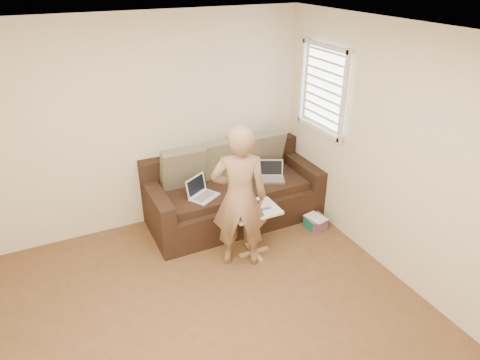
{
  "coord_description": "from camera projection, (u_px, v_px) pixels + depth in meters",
  "views": [
    {
      "loc": [
        -1.13,
        -2.6,
        3.07
      ],
      "look_at": [
        0.8,
        1.4,
        0.78
      ],
      "focal_mm": 31.97,
      "sensor_mm": 36.0,
      "label": 1
    }
  ],
  "objects": [
    {
      "name": "sofa",
      "position": [
        234.0,
        191.0,
        5.5
      ],
      "size": [
        2.2,
        0.95,
        0.85
      ],
      "primitive_type": null,
      "color": "black",
      "rests_on": "ground"
    },
    {
      "name": "drinking_glass",
      "position": [
        241.0,
        203.0,
        4.76
      ],
      "size": [
        0.07,
        0.07,
        0.12
      ],
      "primitive_type": null,
      "color": "silver",
      "rests_on": "side_table"
    },
    {
      "name": "side_table",
      "position": [
        254.0,
        232.0,
        4.9
      ],
      "size": [
        0.54,
        0.38,
        0.6
      ],
      "primitive_type": null,
      "color": "silver",
      "rests_on": "ground"
    },
    {
      "name": "person",
      "position": [
        239.0,
        198.0,
        4.53
      ],
      "size": [
        0.72,
        0.62,
        1.65
      ],
      "primitive_type": "imported",
      "rotation": [
        0.0,
        0.0,
        2.73
      ],
      "color": "#856749",
      "rests_on": "ground"
    },
    {
      "name": "paper_on_table",
      "position": [
        256.0,
        204.0,
        4.85
      ],
      "size": [
        0.25,
        0.33,
        0.0
      ],
      "primitive_type": null,
      "rotation": [
        0.0,
        0.0,
        -0.14
      ],
      "color": "white",
      "rests_on": "side_table"
    },
    {
      "name": "floor",
      "position": [
        228.0,
        335.0,
        3.92
      ],
      "size": [
        4.5,
        4.5,
        0.0
      ],
      "primitive_type": "plane",
      "color": "brown",
      "rests_on": "ground"
    },
    {
      "name": "pillow_mid",
      "position": [
        223.0,
        159.0,
        5.51
      ],
      "size": [
        0.55,
        0.27,
        0.57
      ],
      "primitive_type": null,
      "rotation": [
        0.24,
        0.0,
        0.0
      ],
      "color": "#636247",
      "rests_on": "sofa"
    },
    {
      "name": "striped_box",
      "position": [
        316.0,
        222.0,
        5.47
      ],
      "size": [
        0.25,
        0.25,
        0.16
      ],
      "primitive_type": null,
      "color": "#D21F6B",
      "rests_on": "ground"
    },
    {
      "name": "pillow_right",
      "position": [
        264.0,
        151.0,
        5.73
      ],
      "size": [
        0.55,
        0.28,
        0.57
      ],
      "primitive_type": null,
      "rotation": [
        0.26,
        0.0,
        0.0
      ],
      "color": "#615948",
      "rests_on": "sofa"
    },
    {
      "name": "laptop_silver",
      "position": [
        272.0,
        180.0,
        5.56
      ],
      "size": [
        0.4,
        0.35,
        0.22
      ],
      "primitive_type": null,
      "rotation": [
        0.0,
        0.0,
        -0.45
      ],
      "color": "#B7BABC",
      "rests_on": "sofa"
    },
    {
      "name": "ceiling",
      "position": [
        223.0,
        42.0,
        2.73
      ],
      "size": [
        4.5,
        4.5,
        0.0
      ],
      "primitive_type": "plane",
      "rotation": [
        3.14,
        0.0,
        0.0
      ],
      "color": "white",
      "rests_on": "wall_back"
    },
    {
      "name": "pillow_left",
      "position": [
        183.0,
        168.0,
        5.26
      ],
      "size": [
        0.55,
        0.29,
        0.57
      ],
      "primitive_type": null,
      "rotation": [
        0.28,
        0.0,
        0.0
      ],
      "color": "#615948",
      "rests_on": "sofa"
    },
    {
      "name": "window_blinds",
      "position": [
        323.0,
        89.0,
        5.1
      ],
      "size": [
        0.12,
        0.88,
        1.08
      ],
      "primitive_type": null,
      "color": "white",
      "rests_on": "wall_right"
    },
    {
      "name": "scissors",
      "position": [
        263.0,
        209.0,
        4.75
      ],
      "size": [
        0.2,
        0.15,
        0.02
      ],
      "primitive_type": null,
      "rotation": [
        0.0,
        0.0,
        0.33
      ],
      "color": "silver",
      "rests_on": "side_table"
    },
    {
      "name": "wall_right",
      "position": [
        416.0,
        167.0,
        4.1
      ],
      "size": [
        0.0,
        4.5,
        4.5
      ],
      "primitive_type": "plane",
      "rotation": [
        1.57,
        0.0,
        -1.57
      ],
      "color": "beige",
      "rests_on": "ground"
    },
    {
      "name": "wall_back",
      "position": [
        149.0,
        126.0,
        5.13
      ],
      "size": [
        4.0,
        0.0,
        4.0
      ],
      "primitive_type": "plane",
      "rotation": [
        1.57,
        0.0,
        0.0
      ],
      "color": "beige",
      "rests_on": "ground"
    },
    {
      "name": "laptop_white",
      "position": [
        205.0,
        197.0,
        5.15
      ],
      "size": [
        0.42,
        0.39,
        0.25
      ],
      "primitive_type": null,
      "rotation": [
        0.0,
        0.0,
        0.55
      ],
      "color": "white",
      "rests_on": "sofa"
    }
  ]
}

